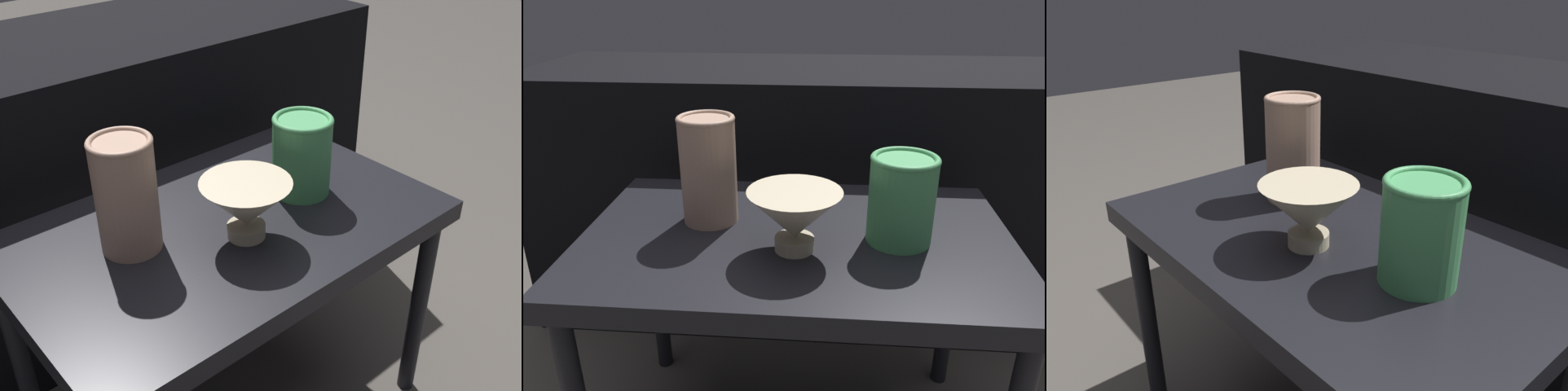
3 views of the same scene
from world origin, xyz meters
The scene contains 5 objects.
table centered at (0.00, 0.00, 0.45)m, with size 0.77×0.49×0.50m.
couch_backdrop centered at (0.00, 0.57, 0.35)m, with size 1.50×0.50×0.71m.
bowl centered at (0.00, -0.06, 0.57)m, with size 0.16×0.16×0.11m.
vase_textured_left centered at (-0.16, 0.05, 0.61)m, with size 0.10×0.10×0.20m.
vase_colorful_right centered at (0.18, -0.01, 0.58)m, with size 0.11×0.11×0.16m.
Camera 3 is at (0.55, -0.53, 0.90)m, focal length 35.00 mm.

